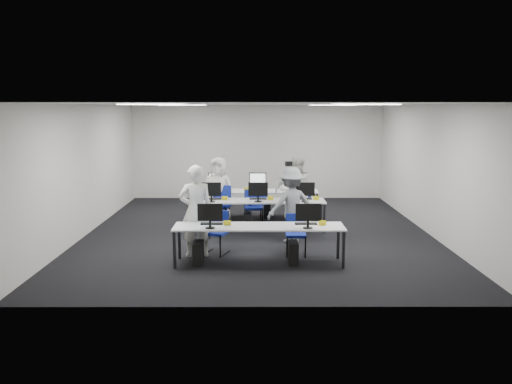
{
  "coord_description": "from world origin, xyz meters",
  "views": [
    {
      "loc": [
        -0.08,
        -11.52,
        2.94
      ],
      "look_at": [
        -0.05,
        -0.2,
        1.0
      ],
      "focal_mm": 35.0,
      "sensor_mm": 36.0,
      "label": 1
    }
  ],
  "objects_px": {
    "chair_4": "(295,214)",
    "photographer": "(291,205)",
    "chair_6": "(256,210)",
    "desk_mid": "(258,202)",
    "student_3": "(293,191)",
    "student_2": "(218,190)",
    "chair_2": "(220,213)",
    "chair_5": "(221,213)",
    "student_1": "(296,190)",
    "student_0": "(196,211)",
    "chair_1": "(296,242)",
    "chair_7": "(301,211)",
    "chair_3": "(253,214)",
    "desk_front": "(259,228)",
    "chair_0": "(216,240)"
  },
  "relations": [
    {
      "from": "chair_5",
      "to": "student_0",
      "type": "height_order",
      "value": "student_0"
    },
    {
      "from": "student_0",
      "to": "student_2",
      "type": "distance_m",
      "value": 2.92
    },
    {
      "from": "chair_2",
      "to": "desk_mid",
      "type": "bearing_deg",
      "value": -13.42
    },
    {
      "from": "chair_1",
      "to": "student_3",
      "type": "height_order",
      "value": "student_3"
    },
    {
      "from": "chair_4",
      "to": "chair_6",
      "type": "relative_size",
      "value": 0.91
    },
    {
      "from": "chair_6",
      "to": "chair_7",
      "type": "xyz_separation_m",
      "value": [
        1.16,
        0.04,
        -0.04
      ]
    },
    {
      "from": "student_2",
      "to": "student_3",
      "type": "xyz_separation_m",
      "value": [
        1.9,
        0.07,
        -0.04
      ]
    },
    {
      "from": "chair_3",
      "to": "student_1",
      "type": "distance_m",
      "value": 1.22
    },
    {
      "from": "desk_mid",
      "to": "student_1",
      "type": "xyz_separation_m",
      "value": [
        0.95,
        0.51,
        0.2
      ]
    },
    {
      "from": "chair_5",
      "to": "student_1",
      "type": "bearing_deg",
      "value": -22.01
    },
    {
      "from": "chair_1",
      "to": "chair_7",
      "type": "xyz_separation_m",
      "value": [
        0.37,
        2.96,
        0.01
      ]
    },
    {
      "from": "chair_6",
      "to": "student_2",
      "type": "bearing_deg",
      "value": 165.03
    },
    {
      "from": "chair_4",
      "to": "photographer",
      "type": "xyz_separation_m",
      "value": [
        -0.22,
        -1.6,
        0.54
      ]
    },
    {
      "from": "student_2",
      "to": "student_3",
      "type": "relative_size",
      "value": 1.04
    },
    {
      "from": "chair_3",
      "to": "chair_4",
      "type": "height_order",
      "value": "chair_4"
    },
    {
      "from": "chair_5",
      "to": "chair_6",
      "type": "xyz_separation_m",
      "value": [
        0.9,
        0.1,
        0.05
      ]
    },
    {
      "from": "chair_2",
      "to": "student_1",
      "type": "height_order",
      "value": "student_1"
    },
    {
      "from": "photographer",
      "to": "chair_6",
      "type": "bearing_deg",
      "value": -86.63
    },
    {
      "from": "student_2",
      "to": "student_3",
      "type": "height_order",
      "value": "student_2"
    },
    {
      "from": "desk_mid",
      "to": "student_2",
      "type": "relative_size",
      "value": 1.91
    },
    {
      "from": "student_3",
      "to": "chair_6",
      "type": "bearing_deg",
      "value": 169.6
    },
    {
      "from": "desk_front",
      "to": "chair_0",
      "type": "distance_m",
      "value": 1.15
    },
    {
      "from": "chair_3",
      "to": "chair_0",
      "type": "bearing_deg",
      "value": -113.46
    },
    {
      "from": "chair_4",
      "to": "chair_6",
      "type": "height_order",
      "value": "chair_6"
    },
    {
      "from": "chair_4",
      "to": "chair_6",
      "type": "xyz_separation_m",
      "value": [
        -0.99,
        0.33,
        0.03
      ]
    },
    {
      "from": "desk_front",
      "to": "student_1",
      "type": "distance_m",
      "value": 3.25
    },
    {
      "from": "chair_7",
      "to": "student_1",
      "type": "relative_size",
      "value": 0.48
    },
    {
      "from": "chair_6",
      "to": "student_2",
      "type": "xyz_separation_m",
      "value": [
        -0.96,
        -0.07,
        0.53
      ]
    },
    {
      "from": "chair_5",
      "to": "student_2",
      "type": "xyz_separation_m",
      "value": [
        -0.06,
        0.03,
        0.58
      ]
    },
    {
      "from": "student_1",
      "to": "chair_4",
      "type": "bearing_deg",
      "value": -90.93
    },
    {
      "from": "chair_2",
      "to": "photographer",
      "type": "distance_m",
      "value": 2.31
    },
    {
      "from": "desk_mid",
      "to": "chair_6",
      "type": "distance_m",
      "value": 0.94
    },
    {
      "from": "chair_0",
      "to": "student_1",
      "type": "distance_m",
      "value": 3.11
    },
    {
      "from": "chair_0",
      "to": "photographer",
      "type": "xyz_separation_m",
      "value": [
        1.58,
        0.89,
        0.56
      ]
    },
    {
      "from": "student_0",
      "to": "chair_5",
      "type": "bearing_deg",
      "value": -109.19
    },
    {
      "from": "desk_front",
      "to": "chair_3",
      "type": "height_order",
      "value": "chair_3"
    },
    {
      "from": "desk_mid",
      "to": "student_3",
      "type": "distance_m",
      "value": 1.25
    },
    {
      "from": "chair_0",
      "to": "desk_mid",
      "type": "bearing_deg",
      "value": 86.94
    },
    {
      "from": "desk_front",
      "to": "student_3",
      "type": "height_order",
      "value": "student_3"
    },
    {
      "from": "desk_mid",
      "to": "student_3",
      "type": "height_order",
      "value": "student_3"
    },
    {
      "from": "chair_7",
      "to": "student_3",
      "type": "bearing_deg",
      "value": 178.44
    },
    {
      "from": "desk_front",
      "to": "student_2",
      "type": "bearing_deg",
      "value": 106.47
    },
    {
      "from": "chair_7",
      "to": "desk_front",
      "type": "bearing_deg",
      "value": -120.12
    },
    {
      "from": "chair_1",
      "to": "student_3",
      "type": "distance_m",
      "value": 2.97
    },
    {
      "from": "chair_4",
      "to": "chair_6",
      "type": "bearing_deg",
      "value": 161.72
    },
    {
      "from": "chair_5",
      "to": "desk_front",
      "type": "bearing_deg",
      "value": -88.48
    },
    {
      "from": "desk_mid",
      "to": "photographer",
      "type": "xyz_separation_m",
      "value": [
        0.72,
        -1.07,
        0.15
      ]
    },
    {
      "from": "desk_front",
      "to": "student_0",
      "type": "distance_m",
      "value": 1.35
    },
    {
      "from": "chair_7",
      "to": "student_2",
      "type": "bearing_deg",
      "value": 170.49
    },
    {
      "from": "chair_6",
      "to": "student_0",
      "type": "height_order",
      "value": "student_0"
    }
  ]
}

